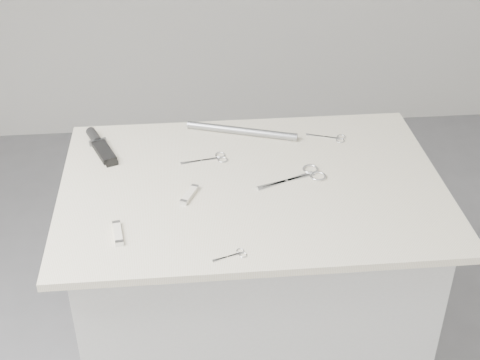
{
  "coord_description": "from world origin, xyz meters",
  "views": [
    {
      "loc": [
        -0.17,
        -1.45,
        1.88
      ],
      "look_at": [
        -0.03,
        0.02,
        0.92
      ],
      "focal_mm": 50.0,
      "sensor_mm": 36.0,
      "label": 1
    }
  ],
  "objects": [
    {
      "name": "tiny_scissors",
      "position": [
        -0.07,
        -0.29,
        0.92
      ],
      "size": [
        0.08,
        0.04,
        0.0
      ],
      "rotation": [
        0.0,
        0.0,
        0.33
      ],
      "color": "silver",
      "rests_on": "display_board"
    },
    {
      "name": "large_shears",
      "position": [
        0.14,
        0.02,
        0.92
      ],
      "size": [
        0.19,
        0.11,
        0.01
      ],
      "rotation": [
        0.0,
        0.0,
        0.36
      ],
      "color": "silver",
      "rests_on": "display_board"
    },
    {
      "name": "embroidery_scissors_b",
      "position": [
        0.26,
        0.21,
        0.92
      ],
      "size": [
        0.11,
        0.07,
        0.0
      ],
      "rotation": [
        0.0,
        0.0,
        -0.35
      ],
      "color": "silver",
      "rests_on": "display_board"
    },
    {
      "name": "pocket_knife_a",
      "position": [
        -0.17,
        -0.05,
        0.92
      ],
      "size": [
        0.05,
        0.08,
        0.01
      ],
      "rotation": [
        0.0,
        0.0,
        1.13
      ],
      "color": "white",
      "rests_on": "display_board"
    },
    {
      "name": "plinth",
      "position": [
        0.0,
        0.0,
        0.45
      ],
      "size": [
        0.9,
        0.6,
        0.9
      ],
      "primitive_type": "cube",
      "color": "silver",
      "rests_on": "ground"
    },
    {
      "name": "pocket_knife_b",
      "position": [
        -0.34,
        -0.19,
        0.93
      ],
      "size": [
        0.03,
        0.09,
        0.01
      ],
      "rotation": [
        0.0,
        0.0,
        1.72
      ],
      "color": "white",
      "rests_on": "display_board"
    },
    {
      "name": "metal_rail",
      "position": [
        -0.0,
        0.26,
        0.93
      ],
      "size": [
        0.32,
        0.13,
        0.02
      ],
      "primitive_type": "cylinder",
      "rotation": [
        0.0,
        1.57,
        -0.33
      ],
      "color": "gray",
      "rests_on": "display_board"
    },
    {
      "name": "display_board",
      "position": [
        0.0,
        0.0,
        0.91
      ],
      "size": [
        1.0,
        0.7,
        0.02
      ],
      "primitive_type": "cube",
      "color": "beige",
      "rests_on": "plinth"
    },
    {
      "name": "sheathed_knife",
      "position": [
        -0.41,
        0.22,
        0.93
      ],
      "size": [
        0.1,
        0.19,
        0.02
      ],
      "rotation": [
        0.0,
        0.0,
        1.95
      ],
      "color": "black",
      "rests_on": "display_board"
    },
    {
      "name": "embroidery_scissors_a",
      "position": [
        -0.1,
        0.13,
        0.92
      ],
      "size": [
        0.13,
        0.06,
        0.0
      ],
      "rotation": [
        0.0,
        0.0,
        0.19
      ],
      "color": "silver",
      "rests_on": "display_board"
    }
  ]
}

